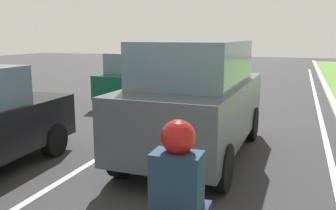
% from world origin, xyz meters
% --- Properties ---
extents(ground_plane, '(60.00, 60.00, 0.00)m').
position_xyz_m(ground_plane, '(0.00, 14.00, 0.00)').
color(ground_plane, '#2D2D30').
extents(lane_line_center, '(0.12, 32.00, 0.01)m').
position_xyz_m(lane_line_center, '(-0.70, 14.00, 0.00)').
color(lane_line_center, silver).
rests_on(lane_line_center, ground).
extents(lane_line_right_edge, '(0.12, 32.00, 0.01)m').
position_xyz_m(lane_line_right_edge, '(3.60, 14.00, 0.00)').
color(lane_line_right_edge, silver).
rests_on(lane_line_right_edge, ground).
extents(car_suv_ahead, '(2.05, 4.54, 2.28)m').
position_xyz_m(car_suv_ahead, '(1.06, 9.26, 1.17)').
color(car_suv_ahead, '#474C51').
rests_on(car_suv_ahead, ground).
extents(car_hatchback_far, '(1.83, 3.75, 1.78)m').
position_xyz_m(car_hatchback_far, '(-2.49, 14.36, 0.88)').
color(car_hatchback_far, '#0C472D').
rests_on(car_hatchback_far, ground).
extents(rider_person, '(0.51, 0.41, 1.16)m').
position_xyz_m(rider_person, '(2.05, 5.09, 1.19)').
color(rider_person, '#192D47').
rests_on(rider_person, ground).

